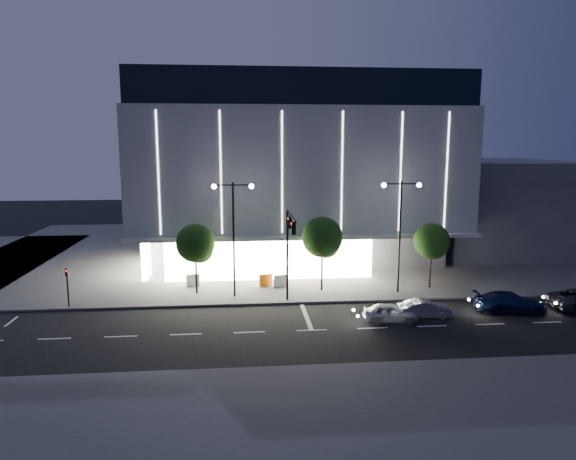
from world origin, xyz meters
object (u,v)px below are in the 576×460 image
at_px(car_second, 425,309).
at_px(barrier_d, 280,281).
at_px(traffic_mast, 289,240).
at_px(car_lead, 390,313).
at_px(street_lamp_east, 400,220).
at_px(tree_left, 196,245).
at_px(car_third, 510,302).
at_px(tree_mid, 323,239).
at_px(tree_right, 432,243).
at_px(ped_signal_far, 67,283).
at_px(barrier_b, 193,280).
at_px(street_lamp_west, 233,222).
at_px(barrier_c, 266,280).

relative_size(car_second, barrier_d, 3.37).
relative_size(traffic_mast, car_lead, 1.94).
distance_m(street_lamp_east, car_second, 7.86).
bearing_deg(car_lead, tree_left, 68.19).
bearing_deg(barrier_d, street_lamp_east, -35.76).
height_order(car_second, car_third, car_third).
height_order(tree_left, car_second, tree_left).
height_order(tree_mid, car_third, tree_mid).
bearing_deg(tree_right, car_third, -60.20).
height_order(traffic_mast, car_third, traffic_mast).
relative_size(ped_signal_far, tree_mid, 0.49).
bearing_deg(barrier_b, car_third, -35.21).
xyz_separation_m(traffic_mast, barrier_d, (-0.26, 4.99, -4.38)).
bearing_deg(street_lamp_east, street_lamp_west, 180.00).
distance_m(tree_mid, car_lead, 8.97).
relative_size(tree_left, car_second, 1.54).
height_order(car_lead, car_third, car_third).
xyz_separation_m(barrier_b, barrier_c, (6.03, -0.57, 0.00)).
bearing_deg(ped_signal_far, street_lamp_east, 3.44).
height_order(traffic_mast, tree_right, traffic_mast).
height_order(ped_signal_far, tree_right, tree_right).
height_order(ped_signal_far, tree_left, tree_left).
bearing_deg(traffic_mast, street_lamp_west, 146.35).
bearing_deg(car_second, barrier_b, 62.23).
xyz_separation_m(tree_right, barrier_c, (-13.49, 1.64, -3.23)).
bearing_deg(tree_left, street_lamp_west, -18.94).
distance_m(ped_signal_far, barrier_c, 15.17).
relative_size(barrier_b, barrier_c, 1.00).
distance_m(street_lamp_west, ped_signal_far, 12.76).
relative_size(ped_signal_far, car_third, 0.61).
height_order(street_lamp_west, tree_right, street_lamp_west).
xyz_separation_m(street_lamp_west, street_lamp_east, (13.00, 0.00, 0.00)).
distance_m(ped_signal_far, car_second, 25.54).
distance_m(street_lamp_east, tree_right, 3.81).
distance_m(car_second, barrier_c, 13.55).
relative_size(street_lamp_east, car_second, 2.43).
relative_size(tree_right, barrier_d, 5.01).
xyz_separation_m(street_lamp_east, car_second, (0.15, -5.77, -5.35)).
height_order(ped_signal_far, car_second, ped_signal_far).
relative_size(street_lamp_west, car_lead, 2.47).
xyz_separation_m(barrier_c, barrier_d, (1.21, -0.33, 0.00)).
xyz_separation_m(street_lamp_west, car_lead, (10.51, -6.37, -5.33)).
relative_size(traffic_mast, barrier_b, 6.43).
xyz_separation_m(traffic_mast, tree_mid, (3.03, 3.68, -0.69)).
bearing_deg(traffic_mast, car_third, -9.27).
xyz_separation_m(traffic_mast, ped_signal_far, (-16.00, 1.16, -3.14)).
xyz_separation_m(tree_left, barrier_d, (6.72, 1.31, -3.38)).
height_order(street_lamp_east, barrier_d, street_lamp_east).
bearing_deg(tree_mid, tree_right, -0.00).
bearing_deg(street_lamp_west, tree_mid, 8.26).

